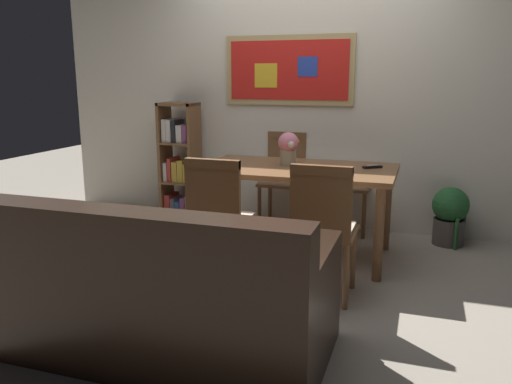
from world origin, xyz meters
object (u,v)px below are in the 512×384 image
(dining_chair_far_right, at_px, (350,174))
(flower_vase, at_px, (288,147))
(dining_chair_far_left, at_px, (284,171))
(tv_remote, at_px, (372,167))
(dining_chair_near_right, at_px, (323,221))
(leather_couch, at_px, (153,296))
(potted_ivy, at_px, (450,215))
(dining_chair_near_left, at_px, (219,211))
(dining_table, at_px, (297,178))
(bookshelf, at_px, (180,167))

(dining_chair_far_right, relative_size, flower_vase, 3.44)
(dining_chair_far_left, distance_m, tv_remote, 1.13)
(dining_chair_near_right, height_order, dining_chair_far_left, same)
(dining_chair_far_left, height_order, tv_remote, dining_chair_far_left)
(flower_vase, distance_m, tv_remote, 0.68)
(leather_couch, bearing_deg, tv_remote, 63.53)
(potted_ivy, bearing_deg, dining_chair_far_left, 175.44)
(potted_ivy, bearing_deg, dining_chair_near_left, -136.59)
(dining_table, relative_size, potted_ivy, 2.81)
(dining_table, bearing_deg, tv_remote, 12.74)
(dining_chair_near_left, bearing_deg, dining_table, 66.45)
(dining_chair_far_right, bearing_deg, dining_table, -110.22)
(dining_chair_far_left, bearing_deg, flower_vase, -72.59)
(dining_table, distance_m, leather_couch, 1.78)
(flower_vase, bearing_deg, bookshelf, 155.04)
(dining_table, bearing_deg, dining_chair_far_left, 111.85)
(dining_table, distance_m, potted_ivy, 1.43)
(potted_ivy, bearing_deg, bookshelf, -179.97)
(dining_chair_near_left, bearing_deg, flower_vase, 73.81)
(dining_chair_far_left, height_order, potted_ivy, dining_chair_far_left)
(dining_chair_near_right, relative_size, dining_chair_near_left, 1.00)
(dining_chair_near_right, xyz_separation_m, dining_chair_far_right, (-0.06, 1.65, 0.00))
(bookshelf, bearing_deg, dining_chair_far_left, 6.69)
(flower_vase, bearing_deg, leather_couch, -97.97)
(dining_table, relative_size, dining_chair_far_right, 1.69)
(dining_chair_near_right, bearing_deg, dining_chair_far_left, 113.33)
(leather_couch, bearing_deg, dining_chair_far_right, 75.66)
(leather_couch, bearing_deg, dining_chair_near_left, 90.13)
(potted_ivy, distance_m, flower_vase, 1.55)
(dining_chair_near_left, xyz_separation_m, flower_vase, (0.25, 0.87, 0.34))
(leather_couch, height_order, bookshelf, bookshelf)
(dining_chair_near_right, xyz_separation_m, bookshelf, (-1.74, 1.48, 0.00))
(dining_chair_far_left, bearing_deg, dining_chair_far_right, 4.50)
(tv_remote, bearing_deg, leather_couch, -116.47)
(dining_chair_near_right, bearing_deg, leather_couch, -128.22)
(potted_ivy, xyz_separation_m, flower_vase, (-1.30, -0.59, 0.61))
(dining_chair_near_right, height_order, potted_ivy, dining_chair_near_right)
(dining_chair_far_right, bearing_deg, leather_couch, -104.34)
(dining_chair_far_right, distance_m, bookshelf, 1.68)
(dining_chair_far_left, xyz_separation_m, tv_remote, (0.89, -0.66, 0.20))
(bookshelf, xyz_separation_m, flower_vase, (1.27, -0.59, 0.33))
(dining_chair_near_right, height_order, dining_chair_near_left, same)
(bookshelf, distance_m, tv_remote, 2.02)
(bookshelf, distance_m, potted_ivy, 2.58)
(bookshelf, xyz_separation_m, tv_remote, (1.94, -0.54, 0.20))
(dining_chair_far_left, distance_m, potted_ivy, 1.55)
(dining_chair_near_right, distance_m, dining_chair_far_right, 1.65)
(leather_couch, distance_m, flower_vase, 1.90)
(dining_chair_near_right, relative_size, potted_ivy, 1.66)
(dining_chair_near_left, bearing_deg, dining_chair_far_right, 68.14)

